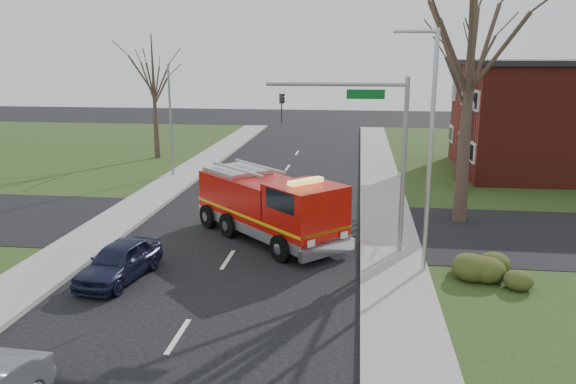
# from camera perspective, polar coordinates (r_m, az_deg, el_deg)

# --- Properties ---
(ground) EXTENTS (120.00, 120.00, 0.00)m
(ground) POSITION_cam_1_polar(r_m,az_deg,el_deg) (21.53, -6.14, -6.87)
(ground) COLOR black
(ground) RESTS_ON ground
(sidewalk_right) EXTENTS (2.40, 80.00, 0.15)m
(sidewalk_right) POSITION_cam_1_polar(r_m,az_deg,el_deg) (21.02, 10.68, -7.35)
(sidewalk_right) COLOR gray
(sidewalk_right) RESTS_ON ground
(sidewalk_left) EXTENTS (2.40, 80.00, 0.15)m
(sidewalk_left) POSITION_cam_1_polar(r_m,az_deg,el_deg) (23.67, -20.99, -5.62)
(sidewalk_left) COLOR gray
(sidewalk_left) RESTS_ON ground
(health_center_sign) EXTENTS (0.12, 2.00, 1.40)m
(health_center_sign) POSITION_cam_1_polar(r_m,az_deg,el_deg) (33.27, 16.95, 1.58)
(health_center_sign) COLOR #561414
(health_center_sign) RESTS_ON ground
(hedge_corner) EXTENTS (2.80, 2.00, 0.90)m
(hedge_corner) POSITION_cam_1_polar(r_m,az_deg,el_deg) (20.30, 18.88, -7.13)
(hedge_corner) COLOR #313F17
(hedge_corner) RESTS_ON lawn_right
(bare_tree_near) EXTENTS (6.00, 6.00, 12.00)m
(bare_tree_near) POSITION_cam_1_polar(r_m,az_deg,el_deg) (26.02, 18.12, 12.78)
(bare_tree_near) COLOR #362720
(bare_tree_near) RESTS_ON ground
(bare_tree_far) EXTENTS (5.25, 5.25, 10.50)m
(bare_tree_far) POSITION_cam_1_polar(r_m,az_deg,el_deg) (35.16, 17.75, 11.38)
(bare_tree_far) COLOR #362720
(bare_tree_far) RESTS_ON ground
(bare_tree_left) EXTENTS (4.50, 4.50, 9.00)m
(bare_tree_left) POSITION_cam_1_polar(r_m,az_deg,el_deg) (42.30, -13.50, 10.69)
(bare_tree_left) COLOR #362720
(bare_tree_left) RESTS_ON ground
(traffic_signal_mast) EXTENTS (5.29, 0.18, 6.80)m
(traffic_signal_mast) POSITION_cam_1_polar(r_m,az_deg,el_deg) (21.29, 8.34, 5.92)
(traffic_signal_mast) COLOR gray
(traffic_signal_mast) RESTS_ON ground
(streetlight_pole) EXTENTS (1.48, 0.16, 8.40)m
(streetlight_pole) POSITION_cam_1_polar(r_m,az_deg,el_deg) (19.47, 14.12, 4.45)
(streetlight_pole) COLOR #B7BABF
(streetlight_pole) RESTS_ON ground
(utility_pole_far) EXTENTS (0.14, 0.14, 7.00)m
(utility_pole_far) POSITION_cam_1_polar(r_m,az_deg,el_deg) (35.76, -11.83, 6.96)
(utility_pole_far) COLOR gray
(utility_pole_far) RESTS_ON ground
(fire_engine) EXTENTS (7.02, 7.03, 2.99)m
(fire_engine) POSITION_cam_1_polar(r_m,az_deg,el_deg) (23.40, -1.84, -1.63)
(fire_engine) COLOR #B91008
(fire_engine) RESTS_ON ground
(parked_car_maroon) EXTENTS (2.14, 4.08, 1.33)m
(parked_car_maroon) POSITION_cam_1_polar(r_m,az_deg,el_deg) (20.28, -16.77, -6.74)
(parked_car_maroon) COLOR #181B36
(parked_car_maroon) RESTS_ON ground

